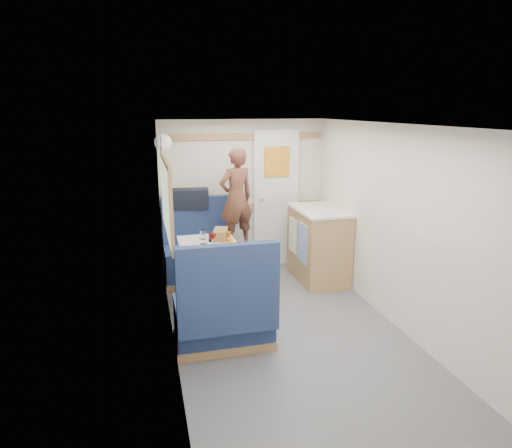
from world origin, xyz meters
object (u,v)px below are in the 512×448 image
object	(u,v)px
dome_light	(163,142)
cheese_block	(220,247)
galley_counter	(318,244)
pepper_grinder	(210,237)
dinette_table	(210,259)
bench_far	(200,258)
person	(236,198)
wine_glass	(212,236)
bench_near	(225,317)
duffel_bag	(189,198)
tray	(220,252)
tumbler_left	(204,249)
orange_fruit	(230,240)
bread_loaf	(221,234)
tumbler_mid	(203,234)
beer_glass	(228,236)

from	to	relation	value
dome_light	cheese_block	size ratio (longest dim) A/B	1.86
galley_counter	cheese_block	bearing A→B (deg)	-151.52
cheese_block	pepper_grinder	xyz separation A→B (m)	(-0.05, 0.34, 0.01)
dinette_table	galley_counter	distance (m)	1.57
bench_far	person	world-z (taller)	person
galley_counter	wine_glass	distance (m)	1.62
bench_near	pepper_grinder	size ratio (longest dim) A/B	10.73
duffel_bag	pepper_grinder	distance (m)	1.02
tray	tumbler_left	size ratio (longest dim) A/B	2.88
dome_light	tumbler_left	xyz separation A→B (m)	(0.29, -1.16, -0.97)
dinette_table	cheese_block	bearing A→B (deg)	-68.50
tray	orange_fruit	bearing A→B (deg)	59.46
dome_light	galley_counter	world-z (taller)	dome_light
person	tray	bearing A→B (deg)	50.47
dome_light	bench_far	bearing A→B (deg)	2.12
tray	bread_loaf	xyz separation A→B (m)	(0.10, 0.50, 0.05)
tray	tumbler_left	world-z (taller)	tumbler_left
duffel_bag	tumbler_mid	bearing A→B (deg)	-81.08
duffel_bag	orange_fruit	distance (m)	1.20
dome_light	person	xyz separation A→B (m)	(0.84, -0.11, -0.68)
tumbler_left	tumbler_mid	size ratio (longest dim) A/B	1.10
dome_light	bread_loaf	bearing A→B (deg)	-49.16
galley_counter	pepper_grinder	world-z (taller)	galley_counter
duffel_bag	bread_loaf	xyz separation A→B (m)	(0.25, -0.91, -0.24)
person	wine_glass	xyz separation A→B (m)	(-0.43, -0.81, -0.23)
tumbler_left	bread_loaf	distance (m)	0.59
bench_near	duffel_bag	world-z (taller)	duffel_bag
dinette_table	bread_loaf	bearing A→B (deg)	53.45
tray	duffel_bag	bearing A→B (deg)	96.28
bench_far	bench_near	size ratio (longest dim) A/B	1.00
dome_light	person	world-z (taller)	dome_light
galley_counter	wine_glass	world-z (taller)	galley_counter
beer_glass	pepper_grinder	distance (m)	0.19
bench_near	person	xyz separation A→B (m)	(0.45, 1.60, 0.77)
dome_light	bread_loaf	size ratio (longest dim) A/B	0.75
person	orange_fruit	xyz separation A→B (m)	(-0.22, -0.75, -0.30)
orange_fruit	dome_light	bearing A→B (deg)	125.39
cheese_block	beer_glass	distance (m)	0.36
tumbler_left	bread_loaf	bearing A→B (deg)	63.59
dome_light	duffel_bag	size ratio (longest dim) A/B	0.40
bench_far	pepper_grinder	bearing A→B (deg)	-87.48
duffel_bag	cheese_block	distance (m)	1.36
wine_glass	bread_loaf	world-z (taller)	wine_glass
orange_fruit	wine_glass	distance (m)	0.22
bench_far	bench_near	world-z (taller)	same
tumbler_mid	bread_loaf	xyz separation A→B (m)	(0.19, -0.04, 0.00)
tumbler_left	beer_glass	distance (m)	0.54
tumbler_mid	beer_glass	size ratio (longest dim) A/B	1.03
beer_glass	pepper_grinder	xyz separation A→B (m)	(-0.19, 0.02, -0.00)
galley_counter	duffel_bag	xyz separation A→B (m)	(-1.56, 0.57, 0.55)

